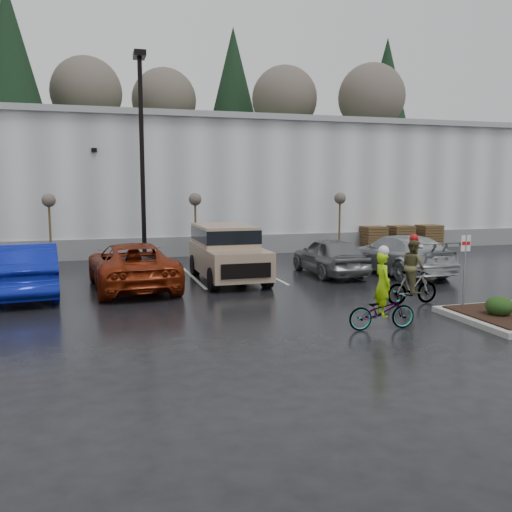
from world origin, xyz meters
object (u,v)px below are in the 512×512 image
object	(u,v)px
pallet_stack_c	(428,237)
cyclist_olive	(413,278)
sapling_west	(49,204)
car_grey	(330,256)
sapling_mid	(195,203)
suv_tan	(228,253)
pallet_stack_b	(400,238)
car_red	(132,265)
pallet_stack_a	(373,238)
car_blue	(27,269)
lamppost	(142,136)
car_far_silver	(399,254)
fire_lane_sign	(465,263)
cyclist_hivis	(382,303)
sapling_east	(340,202)

from	to	relation	value
pallet_stack_c	cyclist_olive	xyz separation A→B (m)	(-9.01, -12.50, 0.11)
sapling_west	car_grey	distance (m)	12.45
sapling_mid	suv_tan	bearing A→B (deg)	-88.62
pallet_stack_b	car_red	size ratio (longest dim) A/B	0.24
pallet_stack_a	suv_tan	bearing A→B (deg)	-144.70
car_blue	lamppost	bearing A→B (deg)	-131.36
pallet_stack_a	car_red	bearing A→B (deg)	-150.94
car_far_silver	fire_lane_sign	bearing A→B (deg)	70.35
pallet_stack_b	fire_lane_sign	world-z (taller)	fire_lane_sign
cyclist_hivis	car_far_silver	bearing A→B (deg)	-30.33
sapling_west	cyclist_hivis	size ratio (longest dim) A/B	1.53
pallet_stack_a	pallet_stack_b	distance (m)	1.70
car_far_silver	pallet_stack_b	bearing A→B (deg)	-125.75
sapling_mid	car_blue	world-z (taller)	sapling_mid
car_blue	suv_tan	world-z (taller)	suv_tan
car_grey	car_far_silver	xyz separation A→B (m)	(2.74, -0.63, 0.03)
lamppost	car_far_silver	bearing A→B (deg)	-29.26
lamppost	fire_lane_sign	world-z (taller)	lamppost
pallet_stack_c	car_blue	world-z (taller)	car_blue
lamppost	pallet_stack_b	bearing A→B (deg)	8.02
sapling_west	pallet_stack_b	distance (m)	18.34
car_blue	car_red	bearing A→B (deg)	-179.33
lamppost	sapling_west	world-z (taller)	lamppost
cyclist_hivis	cyclist_olive	size ratio (longest dim) A/B	0.99
sapling_mid	car_far_silver	size ratio (longest dim) A/B	0.58
car_red	cyclist_hivis	distance (m)	9.23
cyclist_hivis	cyclist_olive	world-z (taller)	cyclist_olive
sapling_mid	fire_lane_sign	distance (m)	13.92
sapling_east	suv_tan	world-z (taller)	sapling_east
car_red	cyclist_hivis	size ratio (longest dim) A/B	2.74
sapling_west	car_red	size ratio (longest dim) A/B	0.56
sapling_west	car_grey	xyz separation A→B (m)	(10.87, -5.76, -1.97)
suv_tan	sapling_mid	bearing A→B (deg)	91.38
sapling_west	car_blue	xyz separation A→B (m)	(-0.23, -6.79, -1.87)
lamppost	car_far_silver	xyz separation A→B (m)	(9.61, -5.39, -4.89)
cyclist_hivis	sapling_west	bearing A→B (deg)	35.44
sapling_east	fire_lane_sign	bearing A→B (deg)	-99.75
pallet_stack_c	car_red	bearing A→B (deg)	-156.22
lamppost	car_grey	size ratio (longest dim) A/B	2.07
cyclist_hivis	sapling_mid	bearing A→B (deg)	12.24
car_red	cyclist_olive	bearing A→B (deg)	143.46
pallet_stack_b	suv_tan	size ratio (longest dim) A/B	0.26
pallet_stack_a	pallet_stack_c	world-z (taller)	same
sapling_mid	car_grey	size ratio (longest dim) A/B	0.72
suv_tan	lamppost	bearing A→B (deg)	117.98
sapling_east	pallet_stack_a	xyz separation A→B (m)	(2.50, 1.00, -2.05)
sapling_mid	car_blue	xyz separation A→B (m)	(-6.73, -6.79, -1.87)
sapling_west	car_far_silver	size ratio (longest dim) A/B	0.58
sapling_west	suv_tan	distance (m)	9.10
fire_lane_sign	car_far_silver	bearing A→B (deg)	74.24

